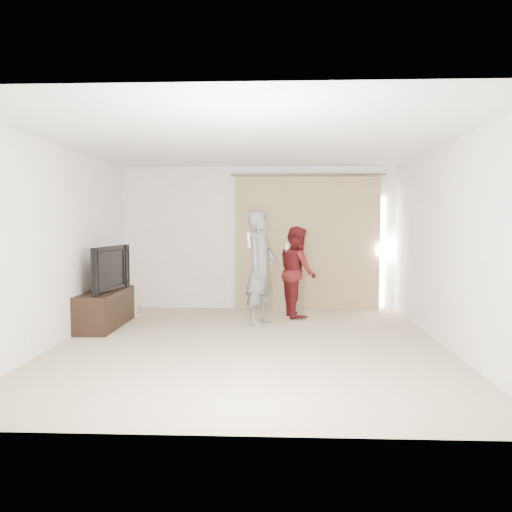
# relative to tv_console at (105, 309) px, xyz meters

# --- Properties ---
(floor) EXTENTS (5.50, 5.50, 0.00)m
(floor) POSITION_rel_tv_console_xyz_m (2.27, -1.04, -0.27)
(floor) COLOR tan
(floor) RESTS_ON ground
(wall_back) EXTENTS (5.00, 0.04, 2.60)m
(wall_back) POSITION_rel_tv_console_xyz_m (2.27, 1.71, 1.03)
(wall_back) COLOR silver
(wall_back) RESTS_ON ground
(wall_left) EXTENTS (0.04, 5.50, 2.60)m
(wall_left) POSITION_rel_tv_console_xyz_m (-0.23, -1.04, 1.02)
(wall_left) COLOR silver
(wall_left) RESTS_ON ground
(ceiling) EXTENTS (5.00, 5.50, 0.01)m
(ceiling) POSITION_rel_tv_console_xyz_m (2.27, -1.04, 2.33)
(ceiling) COLOR silver
(ceiling) RESTS_ON wall_back
(curtain) EXTENTS (2.80, 0.11, 2.46)m
(curtain) POSITION_rel_tv_console_xyz_m (3.18, 1.64, 0.93)
(curtain) COLOR tan
(curtain) RESTS_ON ground
(tv_console) EXTENTS (0.49, 1.43, 0.55)m
(tv_console) POSITION_rel_tv_console_xyz_m (0.00, 0.00, 0.00)
(tv_console) COLOR black
(tv_console) RESTS_ON ground
(tv) EXTENTS (0.29, 1.20, 0.68)m
(tv) POSITION_rel_tv_console_xyz_m (0.00, 0.00, 0.62)
(tv) COLOR black
(tv) RESTS_ON tv_console
(scratching_post) EXTENTS (0.32, 0.32, 0.42)m
(scratching_post) POSITION_rel_tv_console_xyz_m (0.17, 0.90, -0.10)
(scratching_post) COLOR tan
(scratching_post) RESTS_ON ground
(person_man) EXTENTS (0.64, 0.76, 1.77)m
(person_man) POSITION_rel_tv_console_xyz_m (2.36, 0.31, 0.61)
(person_man) COLOR slate
(person_man) RESTS_ON ground
(person_woman) EXTENTS (0.72, 0.85, 1.52)m
(person_woman) POSITION_rel_tv_console_xyz_m (2.96, 0.96, 0.49)
(person_woman) COLOR #521214
(person_woman) RESTS_ON ground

